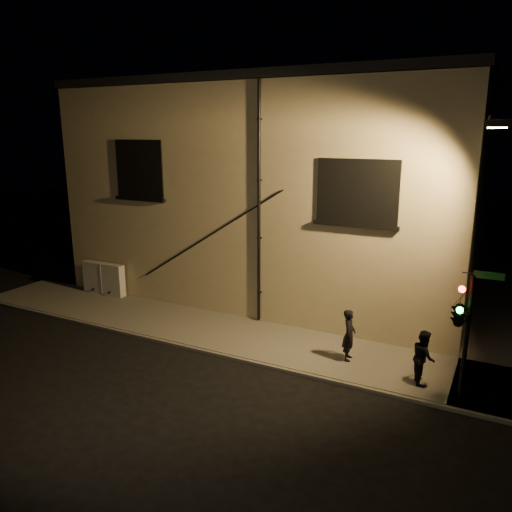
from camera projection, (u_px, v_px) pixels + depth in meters
The scene contains 7 objects.
ground at pixel (268, 367), 14.85m from camera, with size 90.00×90.00×0.00m, color black.
sidewalk at pixel (351, 323), 18.08m from camera, with size 21.00×16.00×0.12m.
building at pixel (295, 185), 22.86m from camera, with size 16.20×12.23×8.80m.
utility_cabinet at pixel (104, 278), 20.98m from camera, with size 2.04×0.34×1.34m, color #B8B6AF.
pedestrian_a at pixel (349, 335), 14.88m from camera, with size 0.58×0.38×1.58m, color black.
pedestrian_b at pixel (423, 357), 13.52m from camera, with size 0.73×0.57×1.51m, color black.
traffic_signal at pixel (460, 313), 12.47m from camera, with size 1.25×2.00×3.39m.
Camera 1 is at (5.89, -12.25, 6.83)m, focal length 35.00 mm.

